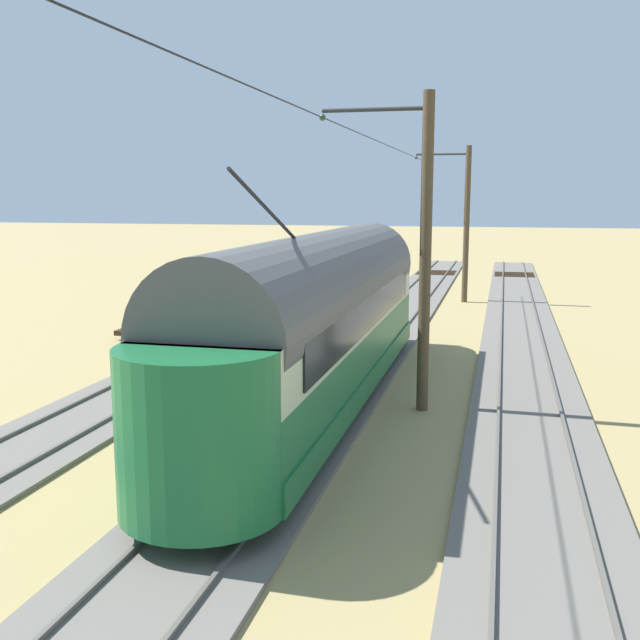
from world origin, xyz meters
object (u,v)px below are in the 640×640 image
at_px(vintage_streetcar, 320,317).
at_px(track_end_bumper, 305,295).
at_px(spare_tie_stack, 149,333).
at_px(catenary_pole_mid_near, 423,249).
at_px(catenary_pole_foreground, 465,222).

height_order(vintage_streetcar, track_end_bumper, vintage_streetcar).
height_order(vintage_streetcar, spare_tie_stack, vintage_streetcar).
bearing_deg(track_end_bumper, catenary_pole_mid_near, 113.54).
distance_m(vintage_streetcar, catenary_pole_mid_near, 2.98).
bearing_deg(catenary_pole_mid_near, track_end_bumper, -66.46).
bearing_deg(catenary_pole_mid_near, spare_tie_stack, -32.06).
bearing_deg(catenary_pole_mid_near, catenary_pole_foreground, -90.00).
relative_size(catenary_pole_foreground, catenary_pole_mid_near, 1.00).
xyz_separation_m(catenary_pole_foreground, track_end_bumper, (7.50, 2.11, -3.54)).
bearing_deg(catenary_pole_foreground, spare_tie_stack, 50.42).
bearing_deg(spare_tie_stack, track_end_bumper, -105.91).
distance_m(catenary_pole_foreground, track_end_bumper, 8.56).
distance_m(vintage_streetcar, catenary_pole_foreground, 19.85).
distance_m(catenary_pole_foreground, catenary_pole_mid_near, 19.34).
xyz_separation_m(spare_tie_stack, track_end_bumper, (-3.03, -10.63, 0.13)).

